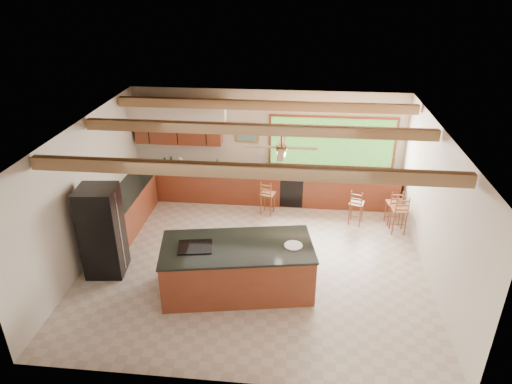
# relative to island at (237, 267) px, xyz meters

# --- Properties ---
(ground) EXTENTS (7.20, 7.20, 0.00)m
(ground) POSITION_rel_island_xyz_m (0.24, 0.95, -0.51)
(ground) COLOR beige
(ground) RESTS_ON ground
(room_shell) EXTENTS (7.27, 6.54, 3.02)m
(room_shell) POSITION_rel_island_xyz_m (0.07, 1.61, 1.71)
(room_shell) COLOR beige
(room_shell) RESTS_ON ground
(counter_run) EXTENTS (7.12, 3.10, 1.22)m
(counter_run) POSITION_rel_island_xyz_m (-0.58, 3.47, -0.04)
(counter_run) COLOR brown
(counter_run) RESTS_ON ground
(island) EXTENTS (3.10, 1.85, 1.03)m
(island) POSITION_rel_island_xyz_m (0.00, 0.00, 0.00)
(island) COLOR brown
(island) RESTS_ON ground
(refrigerator) EXTENTS (0.83, 0.81, 1.94)m
(refrigerator) POSITION_rel_island_xyz_m (-2.81, 0.32, 0.46)
(refrigerator) COLOR black
(refrigerator) RESTS_ON ground
(bar_stool_a) EXTENTS (0.42, 0.42, 0.95)m
(bar_stool_a) POSITION_rel_island_xyz_m (0.34, 3.12, 0.06)
(bar_stool_a) COLOR brown
(bar_stool_a) RESTS_ON ground
(bar_stool_b) EXTENTS (0.42, 0.42, 0.94)m
(bar_stool_b) POSITION_rel_island_xyz_m (2.57, 2.83, 0.05)
(bar_stool_b) COLOR brown
(bar_stool_b) RESTS_ON ground
(bar_stool_c) EXTENTS (0.39, 0.39, 0.95)m
(bar_stool_c) POSITION_rel_island_xyz_m (3.48, 2.92, 0.06)
(bar_stool_c) COLOR brown
(bar_stool_c) RESTS_ON ground
(bar_stool_d) EXTENTS (0.38, 0.38, 1.02)m
(bar_stool_d) POSITION_rel_island_xyz_m (3.54, 2.50, 0.10)
(bar_stool_d) COLOR brown
(bar_stool_d) RESTS_ON ground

